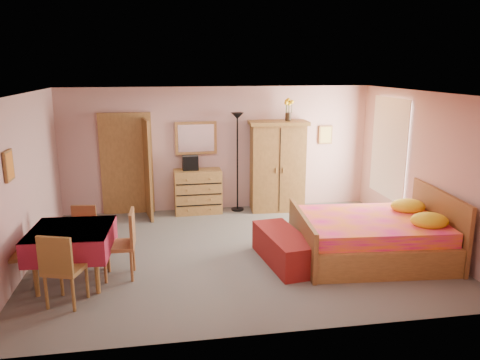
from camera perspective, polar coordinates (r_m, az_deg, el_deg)
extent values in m
plane|color=slate|center=(7.89, -0.36, -8.69)|extent=(6.50, 6.50, 0.00)
plane|color=brown|center=(7.30, -0.39, 10.53)|extent=(6.50, 6.50, 0.00)
cube|color=tan|center=(9.92, -2.67, 3.80)|extent=(6.50, 0.10, 2.60)
cube|color=tan|center=(5.13, 4.06, -5.76)|extent=(6.50, 0.10, 2.60)
cube|color=tan|center=(7.69, -25.03, -0.41)|extent=(0.10, 5.00, 2.60)
cube|color=tan|center=(8.61, 21.51, 1.32)|extent=(0.10, 5.00, 2.60)
cube|color=#9E6B35|center=(9.90, -13.62, 1.79)|extent=(1.06, 0.12, 2.15)
cube|color=white|center=(9.59, 17.76, 3.73)|extent=(0.08, 1.40, 1.95)
cube|color=orange|center=(7.04, -26.38, 1.57)|extent=(0.04, 0.32, 0.42)
cube|color=#D8BF59|center=(10.39, 10.38, 5.45)|extent=(0.30, 0.04, 0.40)
cube|color=#A37337|center=(9.81, -5.15, -1.39)|extent=(0.98, 0.50, 0.91)
cube|color=white|center=(9.79, -5.38, 5.11)|extent=(0.87, 0.09, 0.68)
cube|color=black|center=(9.71, -6.08, 2.11)|extent=(0.33, 0.24, 0.30)
cube|color=black|center=(9.79, -0.32, 2.15)|extent=(0.34, 0.34, 2.08)
cube|color=olive|center=(9.88, 4.58, 1.68)|extent=(1.25, 0.69, 1.91)
cube|color=yellow|center=(9.77, 5.92, 8.54)|extent=(0.19, 0.19, 0.46)
cube|color=#E91683|center=(7.76, 15.69, -5.34)|extent=(2.48, 2.02, 1.08)
cube|color=maroon|center=(7.41, 5.31, -8.26)|extent=(0.73, 1.51, 0.48)
cube|color=maroon|center=(7.10, -19.69, -8.65)|extent=(1.15, 1.15, 0.80)
cube|color=olive|center=(6.48, -20.52, -9.99)|extent=(0.57, 0.57, 0.99)
cube|color=#A26737|center=(7.80, -18.70, -6.34)|extent=(0.44, 0.44, 0.86)
cube|color=#9F6C35|center=(7.23, -25.40, -8.17)|extent=(0.53, 0.53, 0.95)
cube|color=#A76738|center=(7.04, -14.57, -7.63)|extent=(0.46, 0.46, 1.00)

